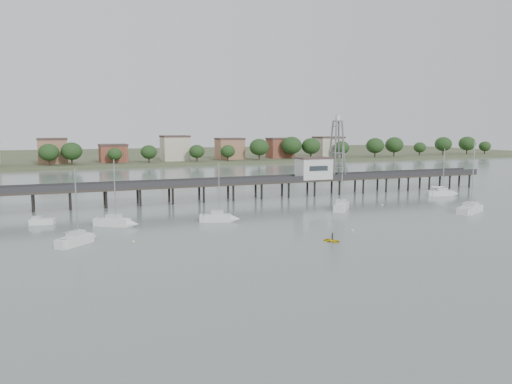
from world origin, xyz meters
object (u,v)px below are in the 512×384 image
Objects in this scene: sailboat_c at (342,206)px; white_tender at (41,222)px; sailboat_f at (222,218)px; sailboat_d at (473,208)px; pier at (216,184)px; sailboat_e at (445,193)px; sailboat_b at (120,222)px; lattice_tower at (337,150)px; yellow_dinghy at (332,242)px; sailboat_a at (81,239)px.

sailboat_c reaches higher than white_tender.
sailboat_d is at bearing 9.37° from sailboat_f.
sailboat_f is (-27.30, -4.50, 0.02)m from sailboat_c.
sailboat_f reaches higher than white_tender.
sailboat_e is (54.40, -13.04, -3.15)m from pier.
sailboat_b is at bearing 145.18° from sailboat_d.
white_tender is (-79.19, 17.44, -0.15)m from sailboat_d.
lattice_tower is at bearing 165.22° from sailboat_e.
lattice_tower is 1.14× the size of sailboat_c.
sailboat_c is at bearing 25.28° from yellow_dinghy.
lattice_tower is 71.42m from sailboat_a.
pier is 9.68× the size of lattice_tower.
sailboat_a is 25.44m from sailboat_f.
sailboat_c is 57.19m from white_tender.
lattice_tower is at bearing 54.23° from sailboat_b.
sailboat_c reaches higher than yellow_dinghy.
pier is 34.66× the size of white_tender.
sailboat_d is 1.37× the size of sailboat_f.
sailboat_d is 3.43× the size of white_tender.
lattice_tower is 6.09× the size of yellow_dinghy.
lattice_tower is 1.28× the size of sailboat_e.
lattice_tower is 25.55m from sailboat_c.
sailboat_f is at bearing 23.92° from sailboat_b.
sailboat_a is at bearing -151.61° from sailboat_e.
sailboat_b reaches higher than pier.
sailboat_d reaches higher than sailboat_c.
sailboat_f is 23.14m from yellow_dinghy.
sailboat_b is 12.74m from sailboat_a.
lattice_tower reaches higher than white_tender.
sailboat_a is 18.43m from white_tender.
sailboat_f reaches higher than pier.
yellow_dinghy is (-28.02, -45.89, -11.10)m from lattice_tower.
pier is 58.93× the size of yellow_dinghy.
sailboat_b is 4.65× the size of yellow_dinghy.
sailboat_c is (-33.78, -7.58, -0.01)m from sailboat_e.
sailboat_b is at bearing 14.35° from sailboat_a.
pier is at bearing 116.37° from sailboat_d.
sailboat_e is at bearing 2.26° from yellow_dinghy.
sailboat_b is 0.87× the size of sailboat_c.
sailboat_c is 30.54m from yellow_dinghy.
white_tender is at bearing -176.35° from sailboat_b.
lattice_tower reaches higher than yellow_dinghy.
white_tender is at bearing -156.31° from pier.
lattice_tower is 54.90m from yellow_dinghy.
sailboat_e is at bearing -30.70° from sailboat_a.
pier is at bearing -178.60° from sailboat_e.
sailboat_c is 1.25× the size of sailboat_f.
sailboat_b is 36.06m from yellow_dinghy.
sailboat_d reaches higher than sailboat_a.
lattice_tower is 46.88m from sailboat_f.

